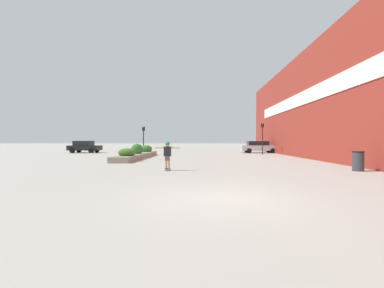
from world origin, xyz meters
The scene contains 10 objects.
ground_plane centered at (0.00, 0.00, 0.00)m, with size 300.00×300.00×0.00m, color #ADA89E.
building_wall_right centered at (8.72, 13.94, 4.76)m, with size 0.67×43.83×9.51m.
planter_box centered at (-6.20, 15.66, 0.36)m, with size 1.45×10.81×1.28m.
skateboard centered at (-2.30, 6.27, 0.07)m, with size 0.28×0.57×0.10m.
skateboarder centered at (-2.30, 6.27, 0.95)m, with size 1.31×0.24×1.40m.
trash_bin centered at (7.39, 6.41, 0.50)m, with size 0.56×0.56×1.00m.
car_leftmost centered at (-15.54, 25.34, 0.80)m, with size 3.88×1.97×1.53m.
car_center_left centered at (6.70, 26.00, 0.78)m, with size 4.62×2.07×1.50m.
traffic_light_left centered at (-7.05, 21.51, 2.15)m, with size 0.28×0.30×3.11m.
traffic_light_right centered at (6.19, 21.83, 2.37)m, with size 0.28×0.30×3.48m.
Camera 1 is at (-0.53, -6.88, 1.53)m, focal length 24.00 mm.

